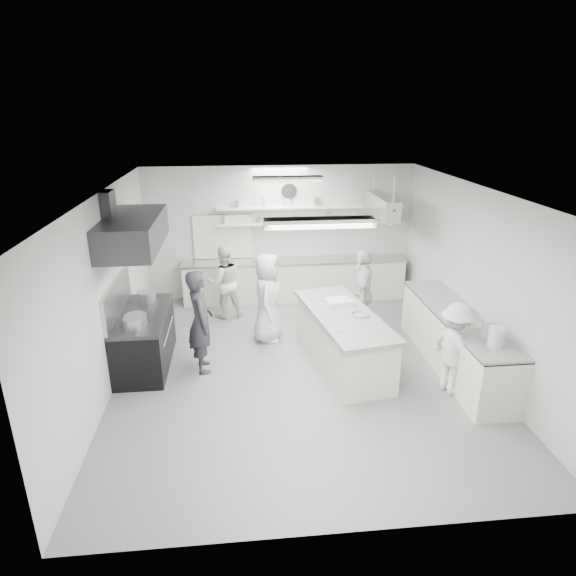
{
  "coord_description": "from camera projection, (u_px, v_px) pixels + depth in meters",
  "views": [
    {
      "loc": [
        -0.94,
        -7.38,
        4.23
      ],
      "look_at": [
        -0.12,
        0.6,
        1.24
      ],
      "focal_mm": 30.77,
      "sensor_mm": 36.0,
      "label": 1
    }
  ],
  "objects": [
    {
      "name": "pot_rack",
      "position": [
        382.0,
        205.0,
        10.07
      ],
      "size": [
        0.3,
        1.6,
        0.4
      ],
      "primitive_type": "cube",
      "color": "#B4B4B4",
      "rests_on": "ceiling"
    },
    {
      "name": "pass_through_window",
      "position": [
        223.0,
        237.0,
        11.06
      ],
      "size": [
        1.3,
        0.04,
        1.0
      ],
      "primitive_type": "cube",
      "color": "black",
      "rests_on": "wall_back"
    },
    {
      "name": "cook_island_left",
      "position": [
        268.0,
        298.0,
        9.19
      ],
      "size": [
        0.69,
        0.92,
        1.71
      ],
      "primitive_type": "imported",
      "rotation": [
        0.0,
        0.0,
        1.38
      ],
      "color": "silver",
      "rests_on": "floor"
    },
    {
      "name": "wall_right",
      "position": [
        478.0,
        279.0,
        8.21
      ],
      "size": [
        0.04,
        7.0,
        3.0
      ],
      "primitive_type": "cube",
      "color": "silver",
      "rests_on": "floor"
    },
    {
      "name": "light_fixture_front",
      "position": [
        319.0,
        223.0,
        5.74
      ],
      "size": [
        1.3,
        0.25,
        0.1
      ],
      "primitive_type": "cube",
      "color": "silver",
      "rests_on": "ceiling"
    },
    {
      "name": "floor",
      "position": [
        298.0,
        368.0,
        8.45
      ],
      "size": [
        6.0,
        7.0,
        0.02
      ],
      "primitive_type": "cube",
      "color": "gray",
      "rests_on": "ground"
    },
    {
      "name": "cook_back",
      "position": [
        224.0,
        282.0,
        10.24
      ],
      "size": [
        0.87,
        0.74,
        1.55
      ],
      "primitive_type": "imported",
      "rotation": [
        0.0,
        0.0,
        -2.91
      ],
      "color": "silver",
      "rests_on": "floor"
    },
    {
      "name": "stove_pot",
      "position": [
        136.0,
        321.0,
        7.78
      ],
      "size": [
        0.35,
        0.35,
        0.22
      ],
      "primitive_type": "cylinder",
      "color": "#B4B4B4",
      "rests_on": "stove"
    },
    {
      "name": "stove",
      "position": [
        145.0,
        341.0,
        8.41
      ],
      "size": [
        0.8,
        1.8,
        0.9
      ],
      "primitive_type": "cube",
      "color": "black",
      "rests_on": "floor"
    },
    {
      "name": "wall_clock",
      "position": [
        289.0,
        191.0,
        10.84
      ],
      "size": [
        0.32,
        0.05,
        0.32
      ],
      "primitive_type": "cylinder",
      "rotation": [
        1.57,
        0.0,
        0.0
      ],
      "color": "silver",
      "rests_on": "wall_back"
    },
    {
      "name": "shelf_lower",
      "position": [
        312.0,
        223.0,
        11.04
      ],
      "size": [
        4.2,
        0.26,
        0.04
      ],
      "primitive_type": "cube",
      "color": "silver",
      "rests_on": "wall_back"
    },
    {
      "name": "shelf_upper",
      "position": [
        312.0,
        207.0,
        10.92
      ],
      "size": [
        4.2,
        0.26,
        0.04
      ],
      "primitive_type": "cube",
      "color": "silver",
      "rests_on": "wall_back"
    },
    {
      "name": "exhaust_hood",
      "position": [
        133.0,
        232.0,
        7.75
      ],
      "size": [
        0.85,
        2.0,
        0.5
      ],
      "primitive_type": "cube",
      "color": "#333336",
      "rests_on": "wall_left"
    },
    {
      "name": "cook_island_right",
      "position": [
        362.0,
        293.0,
        9.38
      ],
      "size": [
        0.68,
        1.09,
        1.72
      ],
      "primitive_type": "imported",
      "rotation": [
        0.0,
        0.0,
        -1.85
      ],
      "color": "silver",
      "rests_on": "floor"
    },
    {
      "name": "wall_back",
      "position": [
        280.0,
        233.0,
        11.19
      ],
      "size": [
        6.0,
        0.04,
        3.0
      ],
      "primitive_type": "cube",
      "color": "silver",
      "rests_on": "floor"
    },
    {
      "name": "wall_left",
      "position": [
        107.0,
        292.0,
        7.64
      ],
      "size": [
        0.04,
        7.0,
        3.0
      ],
      "primitive_type": "cube",
      "color": "silver",
      "rests_on": "floor"
    },
    {
      "name": "right_counter",
      "position": [
        455.0,
        341.0,
        8.35
      ],
      "size": [
        0.74,
        3.3,
        0.94
      ],
      "primitive_type": "cube",
      "color": "silver",
      "rests_on": "floor"
    },
    {
      "name": "bowl_right",
      "position": [
        475.0,
        327.0,
        7.7
      ],
      "size": [
        0.24,
        0.24,
        0.05
      ],
      "primitive_type": "imported",
      "rotation": [
        0.0,
        0.0,
        0.1
      ],
      "color": "silver",
      "rests_on": "right_counter"
    },
    {
      "name": "cook_stove",
      "position": [
        201.0,
        321.0,
        8.11
      ],
      "size": [
        0.52,
        0.7,
        1.77
      ],
      "primitive_type": "imported",
      "rotation": [
        0.0,
        0.0,
        1.73
      ],
      "color": "#2F2F34",
      "rests_on": "floor"
    },
    {
      "name": "bowl_island_a",
      "position": [
        360.0,
        316.0,
        8.19
      ],
      "size": [
        0.29,
        0.29,
        0.07
      ],
      "primitive_type": "imported",
      "rotation": [
        0.0,
        0.0,
        0.05
      ],
      "color": "#B4B4B4",
      "rests_on": "prep_island"
    },
    {
      "name": "ceiling",
      "position": [
        300.0,
        191.0,
        7.4
      ],
      "size": [
        6.0,
        7.0,
        0.02
      ],
      "primitive_type": "cube",
      "color": "silver",
      "rests_on": "wall_back"
    },
    {
      "name": "light_fixture_rear",
      "position": [
        288.0,
        179.0,
        9.1
      ],
      "size": [
        1.3,
        0.25,
        0.1
      ],
      "primitive_type": "cube",
      "color": "silver",
      "rests_on": "ceiling"
    },
    {
      "name": "prep_island",
      "position": [
        343.0,
        340.0,
        8.44
      ],
      "size": [
        1.31,
        2.56,
        0.9
      ],
      "primitive_type": "cube",
      "rotation": [
        0.0,
        0.0,
        0.17
      ],
      "color": "silver",
      "rests_on": "floor"
    },
    {
      "name": "bowl_island_b",
      "position": [
        337.0,
        330.0,
        7.67
      ],
      "size": [
        0.23,
        0.23,
        0.06
      ],
      "primitive_type": "imported",
      "rotation": [
        0.0,
        0.0,
        -0.14
      ],
      "color": "silver",
      "rests_on": "prep_island"
    },
    {
      "name": "cook_right",
      "position": [
        456.0,
        349.0,
        7.5
      ],
      "size": [
        0.78,
        1.07,
        1.49
      ],
      "primitive_type": "imported",
      "rotation": [
        0.0,
        0.0,
        1.83
      ],
      "color": "silver",
      "rests_on": "floor"
    },
    {
      "name": "back_counter",
      "position": [
        295.0,
        280.0,
        11.3
      ],
      "size": [
        5.0,
        0.6,
        0.92
      ],
      "primitive_type": "cube",
      "color": "silver",
      "rests_on": "floor"
    },
    {
      "name": "wall_front",
      "position": [
        345.0,
        412.0,
        4.66
      ],
      "size": [
        6.0,
        0.04,
        3.0
      ],
      "primitive_type": "cube",
      "color": "silver",
      "rests_on": "floor"
    }
  ]
}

